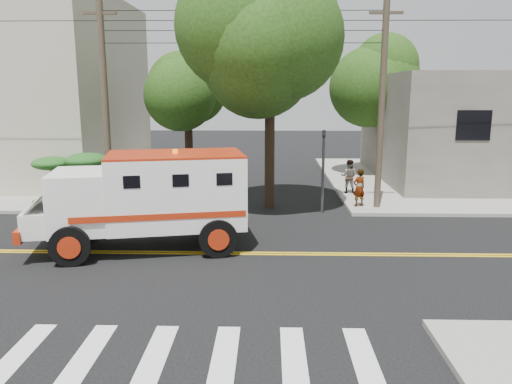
{
  "coord_description": "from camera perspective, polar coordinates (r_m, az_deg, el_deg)",
  "views": [
    {
      "loc": [
        1.48,
        -15.63,
        5.29
      ],
      "look_at": [
        1.01,
        2.26,
        1.6
      ],
      "focal_mm": 35.0,
      "sensor_mm": 36.0,
      "label": 1
    }
  ],
  "objects": [
    {
      "name": "utility_pole_left",
      "position": [
        22.77,
        -16.82,
        9.18
      ],
      "size": [
        0.28,
        0.28,
        9.0
      ],
      "primitive_type": "cylinder",
      "color": "#382D23",
      "rests_on": "ground"
    },
    {
      "name": "sidewalk_nw",
      "position": [
        33.17,
        -25.36,
        1.47
      ],
      "size": [
        17.0,
        17.0,
        0.15
      ],
      "primitive_type": "cube",
      "color": "gray",
      "rests_on": "ground"
    },
    {
      "name": "armored_truck",
      "position": [
        16.92,
        -12.18,
        -0.39
      ],
      "size": [
        7.46,
        4.01,
        3.23
      ],
      "rotation": [
        0.0,
        0.0,
        0.21
      ],
      "color": "white",
      "rests_on": "ground"
    },
    {
      "name": "pedestrian_b",
      "position": [
        25.57,
        10.55,
        1.78
      ],
      "size": [
        0.97,
        0.84,
        1.69
      ],
      "primitive_type": "imported",
      "rotation": [
        0.0,
        0.0,
        2.86
      ],
      "color": "gray",
      "rests_on": "sidewalk_ne"
    },
    {
      "name": "pedestrian_a",
      "position": [
        22.69,
        11.7,
        0.48
      ],
      "size": [
        0.72,
        0.62,
        1.67
      ],
      "primitive_type": "imported",
      "rotation": [
        0.0,
        0.0,
        3.58
      ],
      "color": "gray",
      "rests_on": "sidewalk_ne"
    },
    {
      "name": "tree_right",
      "position": [
        32.26,
        15.1,
        12.69
      ],
      "size": [
        4.8,
        4.5,
        8.2
      ],
      "color": "black",
      "rests_on": "ground"
    },
    {
      "name": "traffic_signal",
      "position": [
        21.57,
        7.69,
        3.38
      ],
      "size": [
        0.15,
        0.18,
        3.6
      ],
      "color": "#3F3F42",
      "rests_on": "ground"
    },
    {
      "name": "sidewalk_ne",
      "position": [
        31.94,
        23.61,
        1.27
      ],
      "size": [
        17.0,
        17.0,
        0.15
      ],
      "primitive_type": "cube",
      "color": "gray",
      "rests_on": "ground"
    },
    {
      "name": "building_right",
      "position": [
        32.63,
        26.19,
        6.71
      ],
      "size": [
        14.0,
        12.0,
        6.0
      ],
      "primitive_type": "cube",
      "color": "#5E5951",
      "rests_on": "sidewalk_ne"
    },
    {
      "name": "tree_left",
      "position": [
        27.73,
        -7.28,
        12.47
      ],
      "size": [
        4.48,
        4.2,
        7.7
      ],
      "color": "black",
      "rests_on": "ground"
    },
    {
      "name": "ground",
      "position": [
        16.56,
        -3.71,
        -7.0
      ],
      "size": [
        100.0,
        100.0,
        0.0
      ],
      "primitive_type": "plane",
      "color": "black",
      "rests_on": "ground"
    },
    {
      "name": "utility_pole_right",
      "position": [
        22.37,
        14.16,
        9.28
      ],
      "size": [
        0.28,
        0.28,
        9.0
      ],
      "primitive_type": "cylinder",
      "color": "#382D23",
      "rests_on": "ground"
    },
    {
      "name": "accessibility_sign",
      "position": [
        23.44,
        -17.63,
        1.47
      ],
      "size": [
        0.45,
        0.1,
        2.02
      ],
      "color": "#3F3F42",
      "rests_on": "ground"
    },
    {
      "name": "palm_planter",
      "position": [
        24.25,
        -20.09,
        2.3
      ],
      "size": [
        3.52,
        2.63,
        2.36
      ],
      "color": "#1E3314",
      "rests_on": "sidewalk_nw"
    },
    {
      "name": "tree_main",
      "position": [
        21.92,
        2.83,
        16.64
      ],
      "size": [
        6.08,
        5.7,
        9.85
      ],
      "color": "black",
      "rests_on": "ground"
    }
  ]
}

